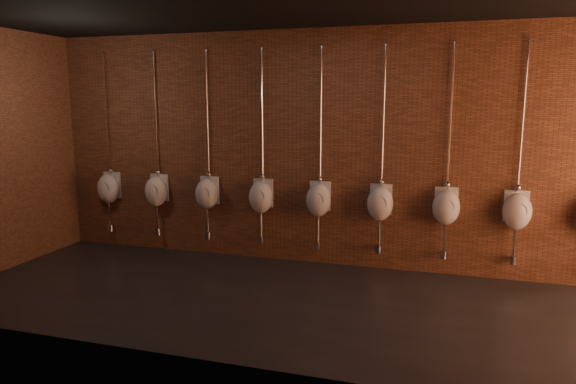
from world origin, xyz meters
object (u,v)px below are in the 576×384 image
urinal_0 (109,188)px  urinal_7 (517,210)px  urinal_5 (380,202)px  urinal_6 (446,206)px  urinal_2 (207,193)px  urinal_3 (261,196)px  urinal_4 (319,199)px  urinal_1 (156,190)px

urinal_0 → urinal_7: same height
urinal_5 → urinal_6: bearing=0.0°
urinal_5 → urinal_6: size_ratio=1.00×
urinal_7 → urinal_2: bearing=180.0°
urinal_2 → urinal_3: 0.83m
urinal_2 → urinal_4: bearing=0.0°
urinal_2 → urinal_6: size_ratio=1.00×
urinal_0 → urinal_5: same height
urinal_1 → urinal_2: bearing=0.0°
urinal_6 → urinal_5: bearing=180.0°
urinal_7 → urinal_3: bearing=180.0°
urinal_3 → urinal_4: (0.83, 0.00, 0.00)m
urinal_1 → urinal_0: bearing=180.0°
urinal_1 → urinal_5: size_ratio=1.00×
urinal_4 → urinal_6: same height
urinal_0 → urinal_7: 5.81m
urinal_0 → urinal_7: (5.81, 0.00, 0.00)m
urinal_2 → urinal_3: same height
urinal_2 → urinal_6: (3.32, 0.00, 0.00)m
urinal_0 → urinal_3: size_ratio=1.00×
urinal_0 → urinal_7: size_ratio=1.00×
urinal_1 → urinal_4: same height
urinal_1 → urinal_7: (4.98, 0.00, 0.00)m
urinal_2 → urinal_7: size_ratio=1.00×
urinal_5 → urinal_7: (1.66, 0.00, 0.00)m
urinal_0 → urinal_3: bearing=0.0°
urinal_3 → urinal_5: size_ratio=1.00×
urinal_4 → urinal_5: size_ratio=1.00×
urinal_2 → urinal_7: bearing=0.0°
urinal_0 → urinal_5: bearing=0.0°
urinal_0 → urinal_6: 4.98m
urinal_4 → urinal_0: bearing=180.0°
urinal_7 → urinal_4: bearing=180.0°
urinal_3 → urinal_4: same height
urinal_1 → urinal_2: same height
urinal_1 → urinal_5: (3.32, 0.00, 0.00)m
urinal_2 → urinal_7: same height
urinal_4 → urinal_7: bearing=0.0°
urinal_6 → urinal_7: (0.83, 0.00, 0.00)m
urinal_1 → urinal_3: bearing=0.0°
urinal_1 → urinal_5: same height
urinal_0 → urinal_6: same height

